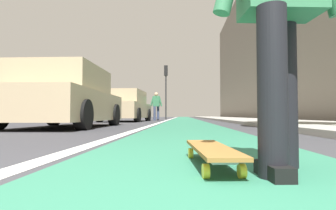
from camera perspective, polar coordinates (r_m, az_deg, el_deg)
ground_plane at (r=10.67m, az=3.82°, el=-3.76°), size 80.00×80.00×0.00m
bike_lane_paint at (r=24.66m, az=3.39°, el=-2.86°), size 56.00×1.80×0.00m
lane_stripe_white at (r=20.68m, az=0.53°, el=-2.99°), size 52.00×0.16×0.01m
sidewalk_curb at (r=18.98m, az=13.59°, el=-2.85°), size 52.00×3.20×0.10m
building_facade at (r=24.39m, az=18.89°, el=12.81°), size 40.00×1.20×13.11m
skateboard at (r=1.61m, az=9.09°, el=-9.37°), size 0.85×0.27×0.11m
parked_car_near at (r=7.11m, az=-20.77°, el=1.22°), size 4.05×2.04×1.47m
parked_car_mid at (r=13.18m, az=-8.85°, el=-0.37°), size 4.28×2.05×1.47m
traffic_light at (r=21.61m, az=-0.45°, el=4.85°), size 0.33×0.28×4.25m
pedestrian_distant at (r=15.64m, az=-2.47°, el=0.14°), size 0.45×0.71×1.62m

